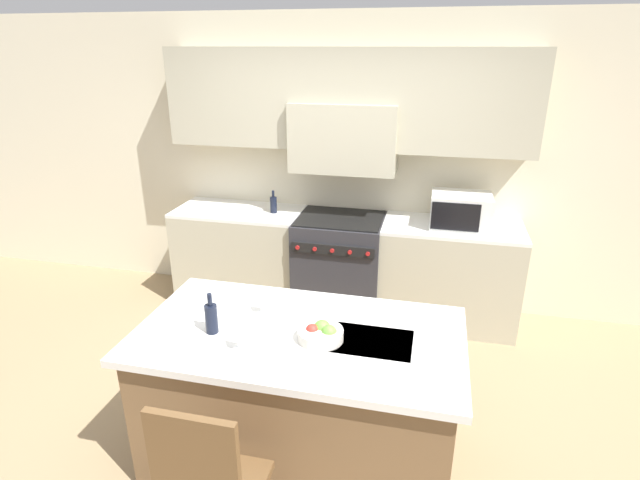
# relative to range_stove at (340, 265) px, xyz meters

# --- Properties ---
(ground_plane) EXTENTS (10.00, 10.00, 0.00)m
(ground_plane) POSITION_rel_range_stove_xyz_m (0.00, -1.66, -0.47)
(ground_plane) COLOR #997F5B
(back_cabinetry) EXTENTS (10.00, 0.46, 2.70)m
(back_cabinetry) POSITION_rel_range_stove_xyz_m (0.00, 0.28, 1.11)
(back_cabinetry) COLOR beige
(back_cabinetry) RESTS_ON ground_plane
(back_counter) EXTENTS (3.21, 0.62, 0.94)m
(back_counter) POSITION_rel_range_stove_xyz_m (-0.00, 0.02, -0.00)
(back_counter) COLOR #B2AD93
(back_counter) RESTS_ON ground_plane
(range_stove) EXTENTS (0.79, 0.70, 0.95)m
(range_stove) POSITION_rel_range_stove_xyz_m (0.00, 0.00, 0.00)
(range_stove) COLOR #2D2D33
(range_stove) RESTS_ON ground_plane
(microwave) EXTENTS (0.50, 0.38, 0.29)m
(microwave) POSITION_rel_range_stove_xyz_m (1.04, 0.02, 0.61)
(microwave) COLOR silver
(microwave) RESTS_ON back_counter
(kitchen_island) EXTENTS (1.85, 1.00, 0.90)m
(kitchen_island) POSITION_rel_range_stove_xyz_m (0.13, -1.88, -0.02)
(kitchen_island) COLOR brown
(kitchen_island) RESTS_ON ground_plane
(wine_bottle) EXTENTS (0.07, 0.07, 0.24)m
(wine_bottle) POSITION_rel_range_stove_xyz_m (-0.35, -1.99, 0.51)
(wine_bottle) COLOR black
(wine_bottle) RESTS_ON kitchen_island
(wine_glass_near) EXTENTS (0.06, 0.06, 0.18)m
(wine_glass_near) POSITION_rel_range_stove_xyz_m (-0.14, -2.12, 0.54)
(wine_glass_near) COLOR white
(wine_glass_near) RESTS_ON kitchen_island
(wine_glass_far) EXTENTS (0.06, 0.06, 0.18)m
(wine_glass_far) POSITION_rel_range_stove_xyz_m (-0.15, -1.72, 0.54)
(wine_glass_far) COLOR white
(wine_glass_far) RESTS_ON kitchen_island
(fruit_bowl) EXTENTS (0.25, 0.25, 0.10)m
(fruit_bowl) POSITION_rel_range_stove_xyz_m (0.27, -1.92, 0.46)
(fruit_bowl) COLOR silver
(fruit_bowl) RESTS_ON kitchen_island
(oil_bottle_on_counter) EXTENTS (0.06, 0.06, 0.21)m
(oil_bottle_on_counter) POSITION_rel_range_stove_xyz_m (-0.64, 0.02, 0.55)
(oil_bottle_on_counter) COLOR black
(oil_bottle_on_counter) RESTS_ON back_counter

